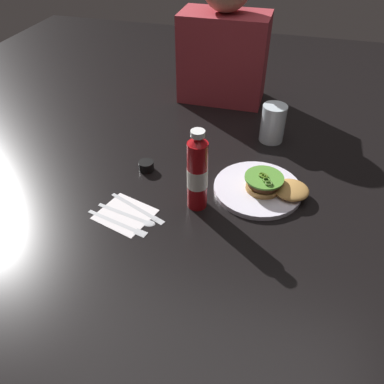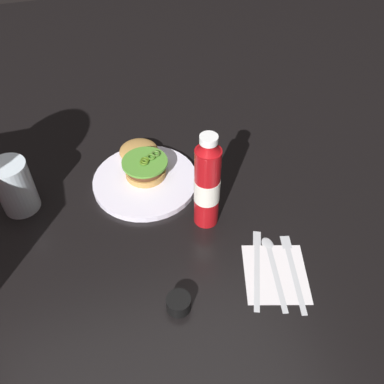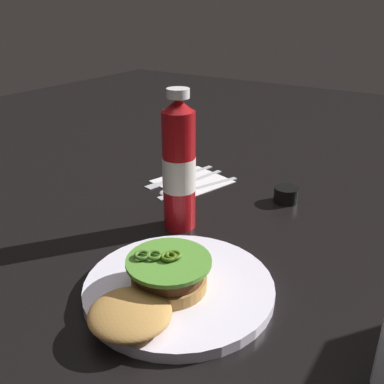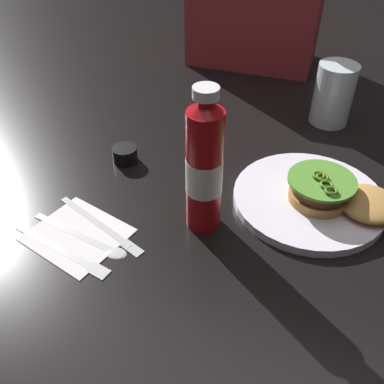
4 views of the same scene
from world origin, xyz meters
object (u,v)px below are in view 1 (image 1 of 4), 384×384
(water_glass, at_px, (273,123))
(fork_utensil, at_px, (121,224))
(butter_knife, at_px, (140,209))
(spoon_utensil, at_px, (134,217))
(napkin, at_px, (125,214))
(ketchup_bottle, at_px, (197,173))
(condiment_cup, at_px, (146,166))
(diner_person, at_px, (224,44))
(burger_sandwich, at_px, (274,185))
(dinner_plate, at_px, (257,189))

(water_glass, xyz_separation_m, fork_utensil, (-0.36, -0.57, -0.06))
(water_glass, bearing_deg, butter_knife, -123.58)
(spoon_utensil, bearing_deg, napkin, 167.99)
(water_glass, height_order, spoon_utensil, water_glass)
(water_glass, height_order, napkin, water_glass)
(ketchup_bottle, relative_size, condiment_cup, 5.04)
(condiment_cup, relative_size, napkin, 0.34)
(ketchup_bottle, distance_m, diner_person, 0.73)
(burger_sandwich, height_order, water_glass, water_glass)
(dinner_plate, distance_m, butter_knife, 0.37)
(spoon_utensil, xyz_separation_m, diner_person, (0.08, 0.82, 0.23))
(napkin, bearing_deg, ketchup_bottle, 26.86)
(napkin, distance_m, butter_knife, 0.05)
(condiment_cup, bearing_deg, burger_sandwich, -2.40)
(napkin, xyz_separation_m, spoon_utensil, (0.03, -0.01, 0.00))
(condiment_cup, xyz_separation_m, spoon_utensil, (0.05, -0.23, -0.01))
(dinner_plate, height_order, napkin, dinner_plate)
(dinner_plate, relative_size, butter_knife, 1.38)
(butter_knife, bearing_deg, fork_utensil, -111.46)
(spoon_utensil, bearing_deg, burger_sandwich, 29.39)
(burger_sandwich, height_order, butter_knife, burger_sandwich)
(fork_utensil, bearing_deg, napkin, 99.80)
(ketchup_bottle, bearing_deg, diner_person, 96.15)
(burger_sandwich, bearing_deg, butter_knife, -154.38)
(ketchup_bottle, height_order, spoon_utensil, ketchup_bottle)
(dinner_plate, distance_m, water_glass, 0.32)
(diner_person, bearing_deg, burger_sandwich, -64.56)
(water_glass, relative_size, napkin, 0.92)
(napkin, relative_size, diner_person, 0.28)
(fork_utensil, xyz_separation_m, spoon_utensil, (0.02, 0.04, 0.00))
(condiment_cup, distance_m, napkin, 0.22)
(water_glass, height_order, fork_utensil, water_glass)
(fork_utensil, bearing_deg, water_glass, 57.81)
(burger_sandwich, height_order, ketchup_bottle, ketchup_bottle)
(ketchup_bottle, xyz_separation_m, fork_utensil, (-0.18, -0.14, -0.11))
(dinner_plate, height_order, water_glass, water_glass)
(water_glass, xyz_separation_m, butter_knife, (-0.33, -0.49, -0.06))
(burger_sandwich, bearing_deg, fork_utensil, -147.94)
(water_glass, xyz_separation_m, spoon_utensil, (-0.33, -0.53, -0.06))
(fork_utensil, height_order, diner_person, diner_person)
(diner_person, bearing_deg, napkin, -97.95)
(burger_sandwich, xyz_separation_m, water_glass, (-0.04, 0.32, 0.03))
(butter_knife, bearing_deg, napkin, -141.50)
(spoon_utensil, relative_size, diner_person, 0.36)
(dinner_plate, xyz_separation_m, ketchup_bottle, (-0.17, -0.11, 0.11))
(dinner_plate, height_order, butter_knife, dinner_plate)
(water_glass, distance_m, diner_person, 0.42)
(dinner_plate, relative_size, condiment_cup, 5.41)
(fork_utensil, relative_size, butter_knife, 1.01)
(dinner_plate, bearing_deg, ketchup_bottle, -145.56)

